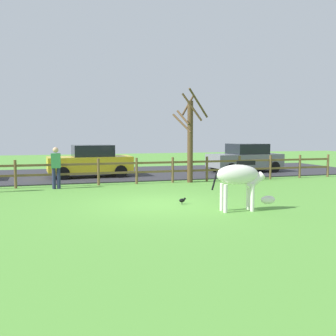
{
  "coord_description": "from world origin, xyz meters",
  "views": [
    {
      "loc": [
        -3.07,
        -11.5,
        2.18
      ],
      "look_at": [
        0.76,
        1.44,
        0.98
      ],
      "focal_mm": 41.97,
      "sensor_mm": 36.0,
      "label": 1
    }
  ],
  "objects_px": {
    "parked_car_grey": "(245,158)",
    "visitor_right_of_tree": "(56,166)",
    "zebra": "(240,178)",
    "crow_on_grass": "(182,200)",
    "bare_tree": "(190,137)",
    "parked_car_yellow": "(90,161)"
  },
  "relations": [
    {
      "from": "parked_car_grey",
      "to": "visitor_right_of_tree",
      "type": "relative_size",
      "value": 2.52
    },
    {
      "from": "zebra",
      "to": "visitor_right_of_tree",
      "type": "height_order",
      "value": "visitor_right_of_tree"
    },
    {
      "from": "bare_tree",
      "to": "zebra",
      "type": "height_order",
      "value": "bare_tree"
    },
    {
      "from": "zebra",
      "to": "parked_car_yellow",
      "type": "distance_m",
      "value": 10.07
    },
    {
      "from": "zebra",
      "to": "parked_car_yellow",
      "type": "bearing_deg",
      "value": 108.79
    },
    {
      "from": "parked_car_yellow",
      "to": "zebra",
      "type": "bearing_deg",
      "value": -71.21
    },
    {
      "from": "zebra",
      "to": "crow_on_grass",
      "type": "bearing_deg",
      "value": 130.52
    },
    {
      "from": "crow_on_grass",
      "to": "visitor_right_of_tree",
      "type": "bearing_deg",
      "value": 128.67
    },
    {
      "from": "bare_tree",
      "to": "zebra",
      "type": "distance_m",
      "value": 6.58
    },
    {
      "from": "parked_car_grey",
      "to": "visitor_right_of_tree",
      "type": "distance_m",
      "value": 10.64
    },
    {
      "from": "bare_tree",
      "to": "parked_car_grey",
      "type": "relative_size",
      "value": 0.99
    },
    {
      "from": "parked_car_yellow",
      "to": "parked_car_grey",
      "type": "distance_m",
      "value": 8.39
    },
    {
      "from": "bare_tree",
      "to": "parked_car_yellow",
      "type": "height_order",
      "value": "bare_tree"
    },
    {
      "from": "zebra",
      "to": "crow_on_grass",
      "type": "relative_size",
      "value": 9.01
    },
    {
      "from": "crow_on_grass",
      "to": "parked_car_grey",
      "type": "bearing_deg",
      "value": 51.83
    },
    {
      "from": "zebra",
      "to": "parked_car_grey",
      "type": "xyz_separation_m",
      "value": [
        5.14,
        9.53,
        -0.08
      ]
    },
    {
      "from": "zebra",
      "to": "parked_car_grey",
      "type": "relative_size",
      "value": 0.47
    },
    {
      "from": "visitor_right_of_tree",
      "to": "crow_on_grass",
      "type": "bearing_deg",
      "value": -51.33
    },
    {
      "from": "zebra",
      "to": "crow_on_grass",
      "type": "xyz_separation_m",
      "value": [
        -1.22,
        1.43,
        -0.8
      ]
    },
    {
      "from": "zebra",
      "to": "crow_on_grass",
      "type": "height_order",
      "value": "zebra"
    },
    {
      "from": "bare_tree",
      "to": "visitor_right_of_tree",
      "type": "relative_size",
      "value": 2.49
    },
    {
      "from": "bare_tree",
      "to": "zebra",
      "type": "xyz_separation_m",
      "value": [
        -0.8,
        -6.44,
        -1.11
      ]
    }
  ]
}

